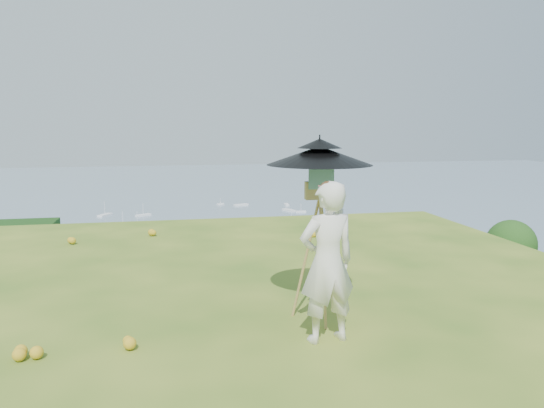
{
  "coord_description": "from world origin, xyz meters",
  "views": [
    {
      "loc": [
        0.55,
        -5.4,
        2.24
      ],
      "look_at": [
        2.16,
        2.63,
        0.99
      ],
      "focal_mm": 35.0,
      "sensor_mm": 36.0,
      "label": 1
    }
  ],
  "objects": [
    {
      "name": "wildflowers",
      "position": [
        0.0,
        0.25,
        0.06
      ],
      "size": [
        10.0,
        10.5,
        0.12
      ],
      "primitive_type": null,
      "color": "gold",
      "rests_on": "ground"
    },
    {
      "name": "field_easel",
      "position": [
        2.22,
        0.23,
        0.87
      ],
      "size": [
        0.69,
        0.69,
        1.74
      ],
      "primitive_type": null,
      "rotation": [
        0.0,
        0.0,
        -0.04
      ],
      "color": "#9F7A43",
      "rests_on": "ground"
    },
    {
      "name": "ground",
      "position": [
        0.0,
        0.0,
        0.0
      ],
      "size": [
        14.0,
        14.0,
        0.0
      ],
      "primitive_type": "plane",
      "color": "#3B681D",
      "rests_on": "ground"
    },
    {
      "name": "sun_umbrella",
      "position": [
        2.22,
        0.26,
        1.77
      ],
      "size": [
        1.34,
        1.34,
        0.68
      ],
      "primitive_type": null,
      "rotation": [
        0.0,
        0.0,
        0.15
      ],
      "color": "black",
      "rests_on": "field_easel"
    },
    {
      "name": "moored_boats",
      "position": [
        -12.5,
        161.0,
        -33.65
      ],
      "size": [
        140.0,
        140.0,
        0.7
      ],
      "primitive_type": null,
      "color": "white",
      "rests_on": "bay_water"
    },
    {
      "name": "harbor_town",
      "position": [
        0.0,
        75.0,
        -29.5
      ],
      "size": [
        110.0,
        22.0,
        5.0
      ],
      "primitive_type": null,
      "color": "beige",
      "rests_on": "shoreline_tier"
    },
    {
      "name": "slope_trees",
      "position": [
        0.0,
        35.0,
        -15.0
      ],
      "size": [
        110.0,
        50.0,
        6.0
      ],
      "primitive_type": null,
      "color": "#1D4414",
      "rests_on": "forest_slope"
    },
    {
      "name": "painter_cap",
      "position": [
        2.13,
        -0.37,
        1.63
      ],
      "size": [
        0.22,
        0.25,
        0.1
      ],
      "primitive_type": null,
      "rotation": [
        0.0,
        0.0,
        0.18
      ],
      "color": "pink",
      "rests_on": "painter"
    },
    {
      "name": "bay_water",
      "position": [
        0.0,
        240.0,
        -34.0
      ],
      "size": [
        700.0,
        700.0,
        0.0
      ],
      "primitive_type": "plane",
      "color": "slate",
      "rests_on": "ground"
    },
    {
      "name": "painter",
      "position": [
        2.13,
        -0.37,
        0.84
      ],
      "size": [
        0.67,
        0.5,
        1.67
      ],
      "primitive_type": "imported",
      "rotation": [
        0.0,
        0.0,
        3.31
      ],
      "color": "white",
      "rests_on": "ground"
    },
    {
      "name": "shoreline_tier",
      "position": [
        0.0,
        75.0,
        -36.0
      ],
      "size": [
        170.0,
        28.0,
        8.0
      ],
      "primitive_type": "cube",
      "color": "gray",
      "rests_on": "bay_water"
    }
  ]
}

